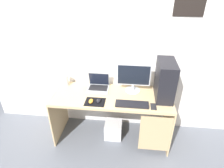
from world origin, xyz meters
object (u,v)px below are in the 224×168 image
at_px(speaker, 65,80).
at_px(mouse_right, 91,101).
at_px(monitor, 133,78).
at_px(subwoofer, 113,130).
at_px(cell_phone, 153,107).
at_px(pc_tower, 165,80).
at_px(mouse_left, 99,100).
at_px(keyboard, 132,104).
at_px(laptop, 98,85).

distance_m(speaker, mouse_right, 0.61).
bearing_deg(monitor, subwoofer, -149.55).
bearing_deg(cell_phone, monitor, 127.06).
height_order(pc_tower, mouse_right, pc_tower).
bearing_deg(cell_phone, pc_tower, 61.14).
bearing_deg(mouse_right, subwoofer, 35.01).
xyz_separation_m(pc_tower, subwoofer, (-0.66, -0.06, -0.88)).
distance_m(pc_tower, speaker, 1.41).
height_order(mouse_left, cell_phone, mouse_left).
xyz_separation_m(speaker, keyboard, (0.99, -0.38, -0.07)).
relative_size(speaker, mouse_left, 1.68).
distance_m(pc_tower, cell_phone, 0.38).
relative_size(keyboard, subwoofer, 1.66).
height_order(speaker, keyboard, speaker).
height_order(laptop, subwoofer, laptop).
xyz_separation_m(monitor, laptop, (-0.49, 0.02, -0.16)).
bearing_deg(keyboard, cell_phone, -2.65).
xyz_separation_m(mouse_left, subwoofer, (0.18, 0.17, -0.65)).
bearing_deg(pc_tower, laptop, 172.65).
bearing_deg(keyboard, mouse_left, 177.34).
bearing_deg(pc_tower, subwoofer, -175.10).
xyz_separation_m(pc_tower, cell_phone, (-0.14, -0.25, -0.25)).
bearing_deg(subwoofer, keyboard, -36.11).
height_order(pc_tower, keyboard, pc_tower).
distance_m(laptop, keyboard, 0.61).
distance_m(monitor, speaker, 1.00).
xyz_separation_m(pc_tower, speaker, (-1.40, 0.14, -0.17)).
height_order(keyboard, mouse_left, mouse_left).
relative_size(pc_tower, cell_phone, 3.89).
bearing_deg(pc_tower, speaker, 174.16).
height_order(laptop, speaker, laptop).
xyz_separation_m(mouse_left, cell_phone, (0.70, -0.03, -0.02)).
height_order(pc_tower, mouse_left, pc_tower).
height_order(monitor, mouse_right, monitor).
bearing_deg(monitor, keyboard, -90.59).
height_order(laptop, keyboard, laptop).
xyz_separation_m(pc_tower, mouse_left, (-0.84, -0.22, -0.23)).
height_order(mouse_right, cell_phone, mouse_right).
height_order(pc_tower, speaker, pc_tower).
height_order(cell_phone, subwoofer, cell_phone).
distance_m(pc_tower, monitor, 0.42).
distance_m(speaker, subwoofer, 1.04).
height_order(pc_tower, monitor, pc_tower).
height_order(mouse_right, subwoofer, mouse_right).
xyz_separation_m(monitor, subwoofer, (-0.26, -0.15, -0.84)).
bearing_deg(subwoofer, mouse_right, -144.99).
bearing_deg(subwoofer, mouse_left, -136.90).
xyz_separation_m(laptop, cell_phone, (0.76, -0.37, -0.04)).
bearing_deg(monitor, speaker, 177.23).
relative_size(mouse_right, cell_phone, 0.74).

